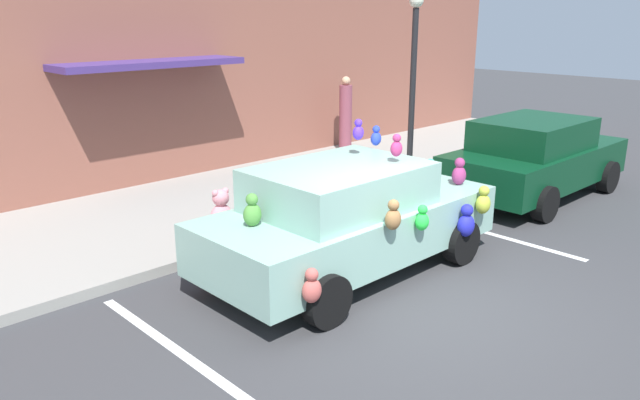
% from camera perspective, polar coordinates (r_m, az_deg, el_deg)
% --- Properties ---
extents(ground_plane, '(60.00, 60.00, 0.00)m').
position_cam_1_polar(ground_plane, '(7.70, 8.93, -9.92)').
color(ground_plane, '#38383A').
extents(sidewalk, '(24.00, 4.00, 0.15)m').
position_cam_1_polar(sidewalk, '(11.16, -11.83, -1.04)').
color(sidewalk, gray).
rests_on(sidewalk, ground).
extents(storefront_building, '(24.00, 1.25, 6.40)m').
position_cam_1_polar(storefront_building, '(12.52, -18.17, 14.96)').
color(storefront_building, brown).
rests_on(storefront_building, ground).
extents(parking_stripe_front, '(0.12, 3.60, 0.01)m').
position_cam_1_polar(parking_stripe_front, '(10.52, 14.59, -2.76)').
color(parking_stripe_front, silver).
rests_on(parking_stripe_front, ground).
extents(parking_stripe_rear, '(0.12, 3.60, 0.01)m').
position_cam_1_polar(parking_stripe_rear, '(6.79, -12.36, -14.00)').
color(parking_stripe_rear, silver).
rests_on(parking_stripe_rear, ground).
extents(plush_covered_car, '(4.35, 2.16, 2.06)m').
position_cam_1_polar(plush_covered_car, '(8.34, 2.68, -1.63)').
color(plush_covered_car, '#8AB9A8').
rests_on(plush_covered_car, ground).
extents(parked_sedan_behind, '(4.24, 2.03, 1.54)m').
position_cam_1_polar(parked_sedan_behind, '(12.58, 19.31, 3.77)').
color(parked_sedan_behind, '#0A381E').
rests_on(parked_sedan_behind, ground).
extents(teddy_bear_on_sidewalk, '(0.37, 0.31, 0.71)m').
position_cam_1_polar(teddy_bear_on_sidewalk, '(9.69, -9.14, -1.14)').
color(teddy_bear_on_sidewalk, pink).
rests_on(teddy_bear_on_sidewalk, sidewalk).
extents(street_lamp_post, '(0.28, 0.28, 3.68)m').
position_cam_1_polar(street_lamp_post, '(12.44, 8.67, 12.00)').
color(street_lamp_post, black).
rests_on(street_lamp_post, sidewalk).
extents(pedestrian_near_shopfront, '(0.31, 0.31, 1.84)m').
position_cam_1_polar(pedestrian_near_shopfront, '(15.27, 2.39, 7.76)').
color(pedestrian_near_shopfront, '#854050').
rests_on(pedestrian_near_shopfront, sidewalk).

